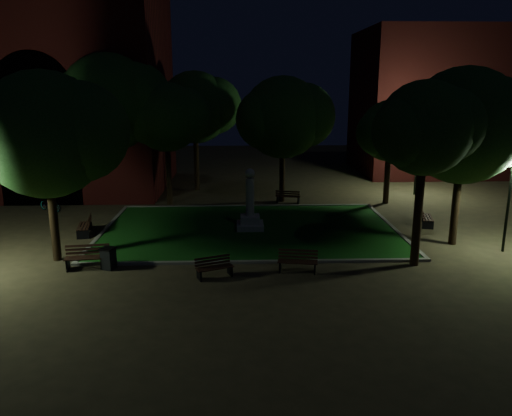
{
  "coord_description": "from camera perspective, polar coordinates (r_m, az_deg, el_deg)",
  "views": [
    {
      "loc": [
        -0.59,
        -23.3,
        7.42
      ],
      "look_at": [
        0.28,
        1.0,
        1.44
      ],
      "focal_mm": 35.0,
      "sensor_mm": 36.0,
      "label": 1
    }
  ],
  "objects": [
    {
      "name": "building_far",
      "position": [
        47.14,
        21.61,
        11.16
      ],
      "size": [
        16.0,
        10.0,
        12.0
      ],
      "primitive_type": "cube",
      "color": "#501412",
      "rests_on": "ground"
    },
    {
      "name": "bench_right_side",
      "position": [
        28.62,
        18.79,
        -1.06
      ],
      "size": [
        0.97,
        1.77,
        0.92
      ],
      "rotation": [
        0.0,
        0.0,
        1.33
      ],
      "color": "black",
      "rests_on": "ground"
    },
    {
      "name": "lawn_kerb",
      "position": [
        26.36,
        -0.68,
        -2.39
      ],
      "size": [
        15.4,
        10.4,
        0.12
      ],
      "color": "slate",
      "rests_on": "ground"
    },
    {
      "name": "tree_north_wl",
      "position": [
        31.7,
        -10.05,
        10.17
      ],
      "size": [
        5.24,
        4.28,
        7.66
      ],
      "color": "black",
      "rests_on": "ground"
    },
    {
      "name": "lamppost_se",
      "position": [
        24.99,
        27.04,
        1.86
      ],
      "size": [
        1.18,
        0.28,
        4.08
      ],
      "color": "black",
      "rests_on": "ground"
    },
    {
      "name": "tree_far_north",
      "position": [
        35.96,
        -6.81,
        11.34
      ],
      "size": [
        6.18,
        5.05,
        8.45
      ],
      "color": "black",
      "rests_on": "ground"
    },
    {
      "name": "tree_se",
      "position": [
        21.24,
        18.96,
        8.6
      ],
      "size": [
        4.68,
        3.82,
        7.68
      ],
      "color": "black",
      "rests_on": "ground"
    },
    {
      "name": "monument",
      "position": [
        26.12,
        -0.69,
        -0.5
      ],
      "size": [
        1.4,
        1.4,
        3.2
      ],
      "color": "#A8A39C",
      "rests_on": "lawn"
    },
    {
      "name": "bench_far_side",
      "position": [
        32.33,
        3.68,
        1.26
      ],
      "size": [
        1.65,
        0.92,
        0.86
      ],
      "rotation": [
        0.0,
        0.0,
        2.88
      ],
      "color": "black",
      "rests_on": "ground"
    },
    {
      "name": "building_main",
      "position": [
        40.11,
        -25.05,
        12.51
      ],
      "size": [
        20.0,
        12.0,
        15.0
      ],
      "color": "#501412",
      "rests_on": "ground"
    },
    {
      "name": "tree_nw",
      "position": [
        32.56,
        -16.17,
        11.53
      ],
      "size": [
        7.32,
        5.98,
        9.4
      ],
      "color": "black",
      "rests_on": "ground"
    },
    {
      "name": "tree_ne",
      "position": [
        32.75,
        15.21,
        8.49
      ],
      "size": [
        4.7,
        3.83,
        6.57
      ],
      "color": "black",
      "rests_on": "ground"
    },
    {
      "name": "tree_west",
      "position": [
        22.43,
        -22.68,
        7.74
      ],
      "size": [
        6.46,
        5.28,
        8.09
      ],
      "color": "black",
      "rests_on": "ground"
    },
    {
      "name": "ground",
      "position": [
        24.46,
        -0.57,
        -3.84
      ],
      "size": [
        80.0,
        80.0,
        0.0
      ],
      "primitive_type": "plane",
      "color": "#433924"
    },
    {
      "name": "tree_east",
      "position": [
        24.87,
        22.89,
        8.66
      ],
      "size": [
        6.53,
        5.33,
        8.31
      ],
      "color": "black",
      "rests_on": "ground"
    },
    {
      "name": "bicycle",
      "position": [
        32.7,
        -22.47,
        0.48
      ],
      "size": [
        1.82,
        1.43,
        0.92
      ],
      "primitive_type": "imported",
      "rotation": [
        0.0,
        0.0,
        1.03
      ],
      "color": "black",
      "rests_on": "ground"
    },
    {
      "name": "lamppost_nw",
      "position": [
        35.34,
        -21.34,
        5.74
      ],
      "size": [
        1.18,
        0.28,
        4.3
      ],
      "color": "black",
      "rests_on": "ground"
    },
    {
      "name": "tree_north_er",
      "position": [
        32.15,
        3.29,
        10.29
      ],
      "size": [
        6.37,
        5.2,
        8.05
      ],
      "color": "black",
      "rests_on": "ground"
    },
    {
      "name": "bench_left_side",
      "position": [
        26.87,
        -18.91,
        -1.98
      ],
      "size": [
        0.89,
        1.81,
        0.95
      ],
      "rotation": [
        0.0,
        0.0,
        -1.39
      ],
      "color": "black",
      "rests_on": "ground"
    },
    {
      "name": "trash_bin",
      "position": [
        21.64,
        -16.52,
        -5.52
      ],
      "size": [
        0.69,
        0.69,
        0.92
      ],
      "color": "black",
      "rests_on": "ground"
    },
    {
      "name": "lawn",
      "position": [
        26.36,
        -0.68,
        -2.43
      ],
      "size": [
        15.0,
        10.0,
        0.08
      ],
      "primitive_type": "cube",
      "color": "#145014",
      "rests_on": "ground"
    },
    {
      "name": "bench_near_left",
      "position": [
        20.01,
        -4.81,
        -6.83
      ],
      "size": [
        1.56,
        1.03,
        0.81
      ],
      "rotation": [
        0.0,
        0.0,
        0.39
      ],
      "color": "black",
      "rests_on": "ground"
    },
    {
      "name": "lamppost_ne",
      "position": [
        36.08,
        17.99,
        6.55
      ],
      "size": [
        1.18,
        0.28,
        4.71
      ],
      "color": "black",
      "rests_on": "ground"
    },
    {
      "name": "bench_near_right",
      "position": [
        20.56,
        4.78,
        -6.14
      ],
      "size": [
        1.69,
        0.81,
        0.89
      ],
      "rotation": [
        0.0,
        0.0,
        -0.16
      ],
      "color": "black",
      "rests_on": "ground"
    },
    {
      "name": "bench_west_near",
      "position": [
        21.98,
        -18.71,
        -5.4
      ],
      "size": [
        1.84,
        0.84,
        0.97
      ],
      "rotation": [
        0.0,
        0.0,
        0.13
      ],
      "color": "black",
      "rests_on": "ground"
    }
  ]
}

